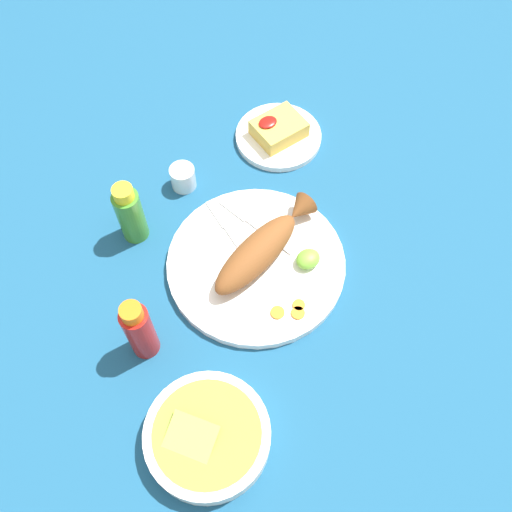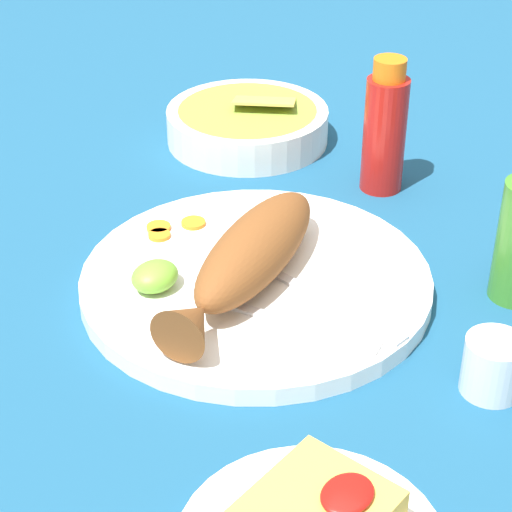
{
  "view_description": "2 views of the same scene",
  "coord_description": "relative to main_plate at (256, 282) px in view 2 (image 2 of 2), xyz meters",
  "views": [
    {
      "loc": [
        0.3,
        0.42,
        0.94
      ],
      "look_at": [
        0.0,
        0.0,
        0.04
      ],
      "focal_mm": 40.0,
      "sensor_mm": 36.0,
      "label": 1
    },
    {
      "loc": [
        -0.56,
        -0.46,
        0.5
      ],
      "look_at": [
        0.0,
        0.0,
        0.04
      ],
      "focal_mm": 65.0,
      "sensor_mm": 36.0,
      "label": 2
    }
  ],
  "objects": [
    {
      "name": "ground_plane",
      "position": [
        0.0,
        0.0,
        -0.01
      ],
      "size": [
        4.0,
        4.0,
        0.0
      ],
      "primitive_type": "plane",
      "color": "navy"
    },
    {
      "name": "main_plate",
      "position": [
        0.0,
        0.0,
        0.0
      ],
      "size": [
        0.33,
        0.33,
        0.02
      ],
      "primitive_type": "cylinder",
      "color": "white",
      "rests_on": "ground_plane"
    },
    {
      "name": "fried_fish",
      "position": [
        -0.02,
        -0.0,
        0.04
      ],
      "size": [
        0.26,
        0.12,
        0.06
      ],
      "rotation": [
        0.0,
        0.0,
        0.25
      ],
      "color": "brown",
      "rests_on": "main_plate"
    },
    {
      "name": "fork_near",
      "position": [
        0.0,
        -0.08,
        0.01
      ],
      "size": [
        0.03,
        0.19,
        0.0
      ],
      "rotation": [
        0.0,
        0.0,
        4.63
      ],
      "color": "silver",
      "rests_on": "main_plate"
    },
    {
      "name": "fork_far",
      "position": [
        -0.04,
        -0.08,
        0.01
      ],
      "size": [
        0.05,
        0.18,
        0.0
      ],
      "rotation": [
        0.0,
        0.0,
        4.94
      ],
      "color": "silver",
      "rests_on": "main_plate"
    },
    {
      "name": "carrot_slice_near",
      "position": [
        0.03,
        0.11,
        0.01
      ],
      "size": [
        0.03,
        0.03,
        0.0
      ],
      "primitive_type": "cylinder",
      "color": "orange",
      "rests_on": "main_plate"
    },
    {
      "name": "carrot_slice_mid",
      "position": [
        0.0,
        0.13,
        0.01
      ],
      "size": [
        0.02,
        0.02,
        0.0
      ],
      "primitive_type": "cylinder",
      "color": "orange",
      "rests_on": "main_plate"
    },
    {
      "name": "carrot_slice_far",
      "position": [
        -0.01,
        0.12,
        0.01
      ],
      "size": [
        0.02,
        0.02,
        0.0
      ],
      "primitive_type": "cylinder",
      "color": "orange",
      "rests_on": "main_plate"
    },
    {
      "name": "lime_wedge_main",
      "position": [
        -0.08,
        0.06,
        0.02
      ],
      "size": [
        0.05,
        0.04,
        0.03
      ],
      "primitive_type": "ellipsoid",
      "color": "#6BB233",
      "rests_on": "main_plate"
    },
    {
      "name": "hot_sauce_bottle_red",
      "position": [
        0.25,
        0.02,
        0.06
      ],
      "size": [
        0.05,
        0.05,
        0.15
      ],
      "color": "#B21914",
      "rests_on": "ground_plane"
    },
    {
      "name": "salt_cup",
      "position": [
        0.01,
        -0.24,
        0.01
      ],
      "size": [
        0.05,
        0.05,
        0.05
      ],
      "color": "silver",
      "rests_on": "ground_plane"
    },
    {
      "name": "guacamole_bowl",
      "position": [
        0.25,
        0.22,
        0.02
      ],
      "size": [
        0.2,
        0.2,
        0.06
      ],
      "color": "white",
      "rests_on": "ground_plane"
    }
  ]
}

